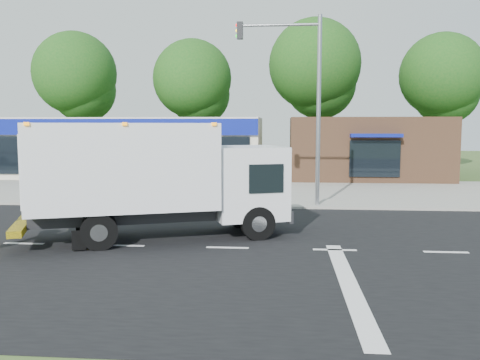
{
  "coord_description": "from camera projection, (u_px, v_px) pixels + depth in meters",
  "views": [
    {
      "loc": [
        1.56,
        -13.98,
        3.43
      ],
      "look_at": [
        0.16,
        2.3,
        1.7
      ],
      "focal_mm": 38.0,
      "sensor_mm": 36.0,
      "label": 1
    }
  ],
  "objects": [
    {
      "name": "ground",
      "position": [
        227.0,
        248.0,
        14.34
      ],
      "size": [
        120.0,
        120.0,
        0.0
      ],
      "primitive_type": "plane",
      "color": "#385123",
      "rests_on": "ground"
    },
    {
      "name": "road_asphalt",
      "position": [
        227.0,
        248.0,
        14.34
      ],
      "size": [
        60.0,
        14.0,
        0.02
      ],
      "primitive_type": "cube",
      "color": "black",
      "rests_on": "ground"
    },
    {
      "name": "sidewalk",
      "position": [
        248.0,
        203.0,
        22.46
      ],
      "size": [
        60.0,
        2.4,
        0.12
      ],
      "primitive_type": "cube",
      "color": "gray",
      "rests_on": "ground"
    },
    {
      "name": "parking_apron",
      "position": [
        255.0,
        188.0,
        28.21
      ],
      "size": [
        60.0,
        9.0,
        0.02
      ],
      "primitive_type": "cube",
      "color": "gray",
      "rests_on": "ground"
    },
    {
      "name": "lane_markings",
      "position": [
        274.0,
        261.0,
        12.89
      ],
      "size": [
        55.2,
        7.0,
        0.01
      ],
      "color": "silver",
      "rests_on": "road_asphalt"
    },
    {
      "name": "ems_box_truck",
      "position": [
        153.0,
        172.0,
        15.36
      ],
      "size": [
        8.34,
        5.05,
        3.54
      ],
      "rotation": [
        0.0,
        0.0,
        0.35
      ],
      "color": "black",
      "rests_on": "ground"
    },
    {
      "name": "retail_strip_mall",
      "position": [
        129.0,
        147.0,
        34.64
      ],
      "size": [
        18.0,
        6.2,
        4.0
      ],
      "color": "beige",
      "rests_on": "ground"
    },
    {
      "name": "brown_storefront",
      "position": [
        367.0,
        148.0,
        33.33
      ],
      "size": [
        10.0,
        6.7,
        4.0
      ],
      "color": "#382316",
      "rests_on": "ground"
    },
    {
      "name": "traffic_signal_pole",
      "position": [
        303.0,
        90.0,
        21.15
      ],
      "size": [
        3.51,
        0.25,
        8.0
      ],
      "color": "gray",
      "rests_on": "ground"
    },
    {
      "name": "background_trees",
      "position": [
        255.0,
        78.0,
        41.54
      ],
      "size": [
        36.77,
        7.39,
        12.1
      ],
      "color": "#332114",
      "rests_on": "ground"
    }
  ]
}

